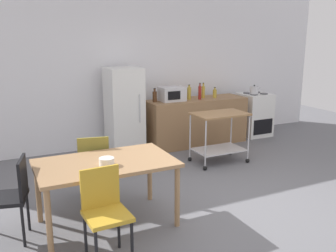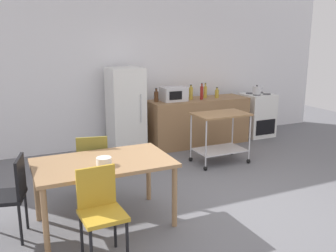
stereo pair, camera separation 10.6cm
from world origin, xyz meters
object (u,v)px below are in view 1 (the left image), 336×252
(bottle_soy_sauce, at_px, (215,93))
(chair_black, at_px, (12,194))
(bottle_soda, at_px, (189,93))
(bottle_olive_oil, at_px, (203,92))
(dining_table, at_px, (106,168))
(chair_mustard, at_px, (105,208))
(refrigerator, at_px, (124,111))
(kettle, at_px, (254,90))
(fruit_bowl, at_px, (107,161))
(kitchen_cart, at_px, (219,129))
(stove_oven, at_px, (254,114))
(bottle_sparkling_water, at_px, (200,92))
(chair_olive, at_px, (94,163))
(bottle_vinegar, at_px, (155,96))
(microwave, at_px, (172,94))

(bottle_soy_sauce, bearing_deg, chair_black, -149.79)
(chair_black, height_order, bottle_soda, bottle_soda)
(bottle_olive_oil, relative_size, bottle_soy_sauce, 1.42)
(dining_table, distance_m, chair_mustard, 0.70)
(refrigerator, distance_m, kettle, 2.80)
(chair_mustard, height_order, bottle_soda, bottle_soda)
(bottle_soy_sauce, bearing_deg, chair_mustard, -136.26)
(bottle_soy_sauce, bearing_deg, fruit_bowl, -139.96)
(refrigerator, xyz_separation_m, kitchen_cart, (1.23, -1.25, -0.20))
(stove_oven, distance_m, bottle_sparkling_water, 1.54)
(chair_olive, height_order, stove_oven, stove_oven)
(chair_mustard, distance_m, bottle_vinegar, 3.65)
(microwave, bearing_deg, kitchen_cart, -74.56)
(microwave, relative_size, bottle_olive_oil, 1.55)
(kitchen_cart, height_order, microwave, microwave)
(bottle_vinegar, xyz_separation_m, bottle_soy_sauce, (1.27, -0.07, -0.02))
(kitchen_cart, bearing_deg, dining_table, -151.70)
(bottle_soy_sauce, relative_size, kettle, 0.87)
(bottle_soy_sauce, bearing_deg, bottle_soda, 176.26)
(chair_black, bearing_deg, chair_mustard, 59.41)
(chair_olive, height_order, fruit_bowl, chair_olive)
(bottle_vinegar, bearing_deg, chair_olive, -132.54)
(chair_black, bearing_deg, dining_table, 98.10)
(microwave, relative_size, bottle_soy_sauce, 2.20)
(bottle_soda, distance_m, bottle_soy_sauce, 0.56)
(kitchen_cart, height_order, bottle_sparkling_water, bottle_sparkling_water)
(chair_black, height_order, bottle_olive_oil, bottle_olive_oil)
(refrigerator, bearing_deg, bottle_soda, -4.00)
(chair_mustard, xyz_separation_m, refrigerator, (1.31, 3.15, 0.26))
(stove_oven, xyz_separation_m, kitchen_cart, (-1.67, -1.17, 0.12))
(dining_table, bearing_deg, refrigerator, 66.32)
(bottle_vinegar, height_order, bottle_olive_oil, bottle_olive_oil)
(microwave, bearing_deg, stove_oven, 0.49)
(stove_oven, height_order, bottle_olive_oil, bottle_olive_oil)
(refrigerator, distance_m, kitchen_cart, 1.77)
(chair_black, relative_size, stove_oven, 0.97)
(chair_olive, relative_size, kettle, 3.71)
(chair_mustard, distance_m, refrigerator, 3.42)
(bottle_vinegar, distance_m, fruit_bowl, 3.08)
(chair_mustard, relative_size, bottle_olive_oil, 2.99)
(chair_olive, relative_size, microwave, 1.93)
(microwave, bearing_deg, dining_table, -129.96)
(chair_mustard, distance_m, kitchen_cart, 3.17)
(bottle_soda, xyz_separation_m, fruit_bowl, (-2.41, -2.53, -0.23))
(chair_black, height_order, bottle_soy_sauce, bottle_soy_sauce)
(kitchen_cart, distance_m, kettle, 1.93)
(chair_black, bearing_deg, bottle_vinegar, 145.35)
(kitchen_cart, distance_m, bottle_vinegar, 1.42)
(bottle_vinegar, xyz_separation_m, kettle, (2.20, -0.12, -0.00))
(bottle_vinegar, relative_size, fruit_bowl, 1.56)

